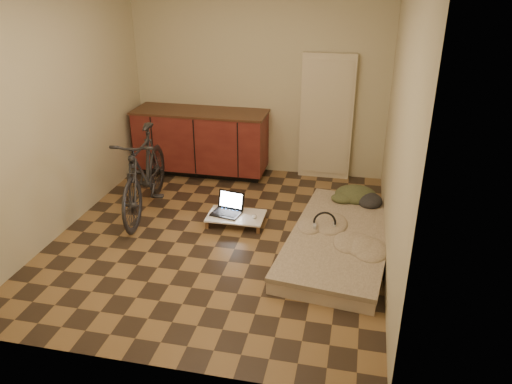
% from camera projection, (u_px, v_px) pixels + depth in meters
% --- Properties ---
extents(room_shell, '(3.50, 4.00, 2.60)m').
position_uv_depth(room_shell, '(217.00, 122.00, 4.96)').
color(room_shell, brown).
rests_on(room_shell, ground).
extents(cabinets, '(1.84, 0.62, 0.91)m').
position_uv_depth(cabinets, '(201.00, 142.00, 6.97)').
color(cabinets, black).
rests_on(cabinets, ground).
extents(appliance_panel, '(0.70, 0.10, 1.70)m').
position_uv_depth(appliance_panel, '(327.00, 118.00, 6.69)').
color(appliance_panel, beige).
rests_on(appliance_panel, ground).
extents(bicycle, '(0.73, 1.77, 1.11)m').
position_uv_depth(bicycle, '(144.00, 168.00, 5.82)').
color(bicycle, black).
rests_on(bicycle, ground).
extents(futon, '(1.24, 2.17, 0.18)m').
position_uv_depth(futon, '(340.00, 241.00, 5.23)').
color(futon, beige).
rests_on(futon, ground).
extents(clothing_pile, '(0.57, 0.49, 0.21)m').
position_uv_depth(clothing_pile, '(359.00, 191.00, 5.89)').
color(clothing_pile, '#3C4327').
rests_on(clothing_pile, futon).
extents(headphones, '(0.30, 0.28, 0.18)m').
position_uv_depth(headphones, '(325.00, 222.00, 5.23)').
color(headphones, black).
rests_on(headphones, futon).
extents(lap_desk, '(0.66, 0.43, 0.11)m').
position_uv_depth(lap_desk, '(236.00, 216.00, 5.72)').
color(lap_desk, brown).
rests_on(lap_desk, ground).
extents(laptop, '(0.37, 0.34, 0.22)m').
position_uv_depth(laptop, '(228.00, 208.00, 5.76)').
color(laptop, black).
rests_on(laptop, lap_desk).
extents(mouse, '(0.08, 0.11, 0.03)m').
position_uv_depth(mouse, '(254.00, 216.00, 5.65)').
color(mouse, white).
rests_on(mouse, lap_desk).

